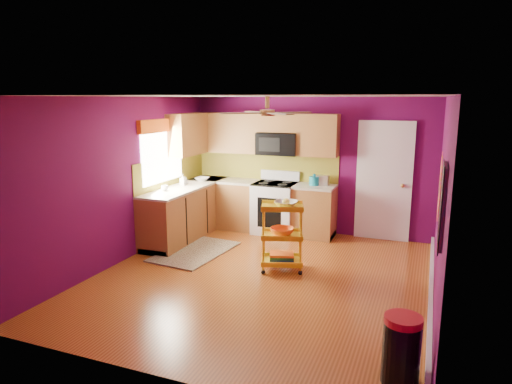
% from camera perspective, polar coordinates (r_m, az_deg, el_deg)
% --- Properties ---
extents(ground, '(5.00, 5.00, 0.00)m').
position_cam_1_polar(ground, '(6.51, 0.71, -10.68)').
color(ground, brown).
rests_on(ground, ground).
extents(room_envelope, '(4.54, 5.04, 2.52)m').
position_cam_1_polar(room_envelope, '(6.07, 0.98, 3.68)').
color(room_envelope, '#580A46').
rests_on(room_envelope, ground).
extents(lower_cabinets, '(2.81, 2.31, 0.94)m').
position_cam_1_polar(lower_cabinets, '(8.47, -3.48, -2.29)').
color(lower_cabinets, brown).
rests_on(lower_cabinets, ground).
extents(electric_range, '(0.76, 0.66, 1.13)m').
position_cam_1_polar(electric_range, '(8.49, 2.41, -1.91)').
color(electric_range, white).
rests_on(electric_range, ground).
extents(upper_cabinetry, '(2.80, 2.30, 1.26)m').
position_cam_1_polar(upper_cabinetry, '(8.53, -1.95, 7.12)').
color(upper_cabinetry, brown).
rests_on(upper_cabinetry, ground).
extents(left_window, '(0.08, 1.35, 1.08)m').
position_cam_1_polar(left_window, '(8.00, -11.64, 6.14)').
color(left_window, white).
rests_on(left_window, ground).
extents(panel_door, '(0.95, 0.11, 2.15)m').
position_cam_1_polar(panel_door, '(8.27, 15.69, 1.13)').
color(panel_door, white).
rests_on(panel_door, ground).
extents(right_wall_art, '(0.04, 2.74, 1.04)m').
position_cam_1_polar(right_wall_art, '(5.40, 22.10, -0.23)').
color(right_wall_art, black).
rests_on(right_wall_art, ground).
extents(ceiling_fan, '(1.01, 1.01, 0.26)m').
position_cam_1_polar(ceiling_fan, '(6.21, 1.42, 9.96)').
color(ceiling_fan, '#BF8C3F').
rests_on(ceiling_fan, ground).
extents(shag_rug, '(1.05, 1.56, 0.02)m').
position_cam_1_polar(shag_rug, '(7.58, -7.63, -7.39)').
color(shag_rug, black).
rests_on(shag_rug, ground).
extents(rolling_cart, '(0.70, 0.60, 1.08)m').
position_cam_1_polar(rolling_cart, '(6.63, 3.35, -5.22)').
color(rolling_cart, gold).
rests_on(rolling_cart, ground).
extents(trash_can, '(0.34, 0.36, 0.63)m').
position_cam_1_polar(trash_can, '(4.41, 17.72, -18.29)').
color(trash_can, black).
rests_on(trash_can, ground).
extents(teal_kettle, '(0.18, 0.18, 0.21)m').
position_cam_1_polar(teal_kettle, '(8.23, 7.29, 1.42)').
color(teal_kettle, teal).
rests_on(teal_kettle, lower_cabinets).
extents(toaster, '(0.22, 0.15, 0.18)m').
position_cam_1_polar(toaster, '(8.25, 8.31, 1.47)').
color(toaster, beige).
rests_on(toaster, lower_cabinets).
extents(soap_bottle_a, '(0.09, 0.09, 0.20)m').
position_cam_1_polar(soap_bottle_a, '(8.25, -9.11, 1.51)').
color(soap_bottle_a, '#EA3F72').
rests_on(soap_bottle_a, lower_cabinets).
extents(soap_bottle_b, '(0.12, 0.12, 0.15)m').
position_cam_1_polar(soap_bottle_b, '(8.30, -8.87, 1.41)').
color(soap_bottle_b, white).
rests_on(soap_bottle_b, lower_cabinets).
extents(counter_dish, '(0.26, 0.26, 0.06)m').
position_cam_1_polar(counter_dish, '(8.69, -6.72, 1.64)').
color(counter_dish, white).
rests_on(counter_dish, lower_cabinets).
extents(counter_cup, '(0.12, 0.12, 0.09)m').
position_cam_1_polar(counter_cup, '(7.83, -11.36, 0.47)').
color(counter_cup, white).
rests_on(counter_cup, lower_cabinets).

